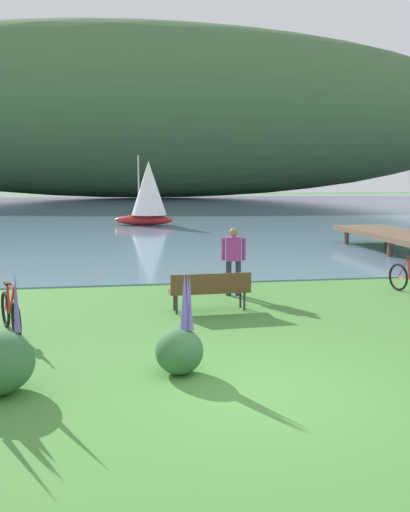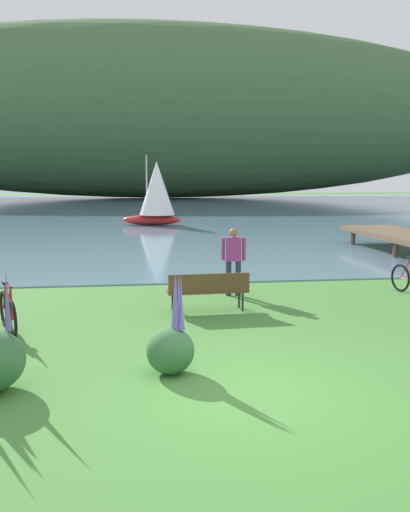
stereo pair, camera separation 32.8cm
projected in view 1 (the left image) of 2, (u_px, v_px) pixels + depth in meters
name	position (u px, v px, depth m)	size (l,w,h in m)	color
ground_plane	(260.00, 393.00, 7.66)	(200.00, 200.00, 0.00)	#478438
bay_water	(139.00, 208.00, 54.59)	(180.00, 80.00, 0.04)	#6B8EA8
distant_hillside	(149.00, 112.00, 79.57)	(109.26, 28.00, 24.49)	#42663D
park_bench_near_camera	(210.00, 288.00, 12.22)	(1.82, 0.57, 0.88)	brown
bicycle_leaning_near_bench	(11.00, 313.00, 10.50)	(0.69, 1.68, 1.01)	black
person_at_shoreline	(233.00, 257.00, 13.85)	(0.60, 0.28, 1.71)	#282D47
echium_bush_mid_cluster	(180.00, 346.00, 8.35)	(0.73, 0.73, 1.53)	#386B3D
sailboat_toward_hillside	(148.00, 192.00, 33.86)	(3.77, 2.53, 4.28)	#B22323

